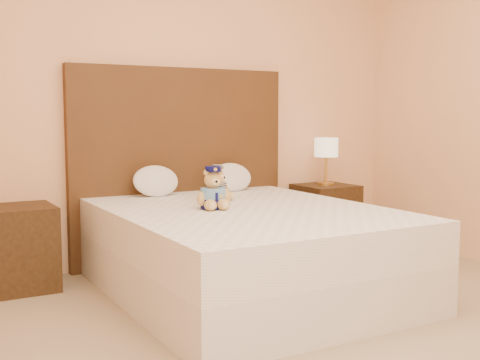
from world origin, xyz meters
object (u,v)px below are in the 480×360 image
at_px(bed, 246,251).
at_px(pillow_left, 156,179).
at_px(teddy_police, 213,188).
at_px(pillow_right, 232,176).
at_px(lamp, 326,150).
at_px(nightstand_left, 19,248).
at_px(teddy_prisoner, 217,184).
at_px(nightstand_right, 325,217).

xyz_separation_m(bed, pillow_left, (-0.28, 0.83, 0.40)).
bearing_deg(teddy_police, pillow_right, 62.50).
distance_m(lamp, teddy_police, 1.62).
distance_m(nightstand_left, teddy_police, 1.34).
distance_m(nightstand_left, teddy_prisoner, 1.37).
distance_m(pillow_left, pillow_right, 0.63).
distance_m(nightstand_left, lamp, 2.56).
bearing_deg(pillow_right, teddy_police, -125.99).
relative_size(nightstand_left, pillow_right, 1.63).
bearing_deg(nightstand_left, teddy_prisoner, -17.36).
xyz_separation_m(teddy_police, teddy_prisoner, (0.20, 0.33, -0.02)).
xyz_separation_m(bed, nightstand_left, (-1.25, 0.80, -0.00)).
relative_size(bed, nightstand_right, 3.64).
bearing_deg(pillow_right, lamp, -1.92).
height_order(nightstand_left, lamp, lamp).
distance_m(bed, teddy_prisoner, 0.57).
distance_m(nightstand_left, nightstand_right, 2.50).
height_order(bed, teddy_police, teddy_police).
relative_size(bed, lamp, 5.00).
relative_size(teddy_police, pillow_right, 0.79).
height_order(teddy_police, pillow_left, teddy_police).
height_order(bed, teddy_prisoner, teddy_prisoner).
relative_size(nightstand_right, teddy_prisoner, 2.35).
relative_size(lamp, teddy_police, 1.51).
bearing_deg(lamp, nightstand_left, 180.00).
height_order(teddy_police, pillow_right, teddy_police).
xyz_separation_m(lamp, pillow_left, (-1.53, 0.03, -0.18)).
bearing_deg(nightstand_left, pillow_left, 1.77).
xyz_separation_m(lamp, teddy_police, (-1.44, -0.72, -0.17)).
relative_size(pillow_left, pillow_right, 1.03).
bearing_deg(teddy_prisoner, pillow_left, 99.04).
distance_m(nightstand_right, teddy_prisoner, 1.36).
relative_size(nightstand_left, teddy_prisoner, 2.35).
xyz_separation_m(pillow_left, pillow_right, (0.63, 0.00, -0.00)).
bearing_deg(pillow_right, bed, -113.05).
height_order(lamp, teddy_police, lamp).
bearing_deg(nightstand_left, nightstand_right, 0.00).
bearing_deg(pillow_left, nightstand_right, -1.12).
xyz_separation_m(nightstand_right, teddy_prisoner, (-1.24, -0.39, 0.39)).
relative_size(nightstand_right, pillow_left, 1.59).
bearing_deg(pillow_left, lamp, -1.12).
bearing_deg(nightstand_left, lamp, 0.00).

